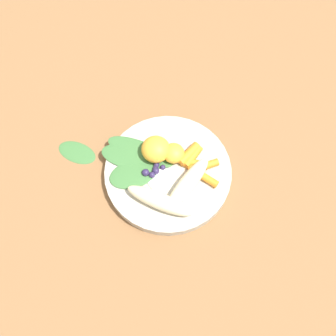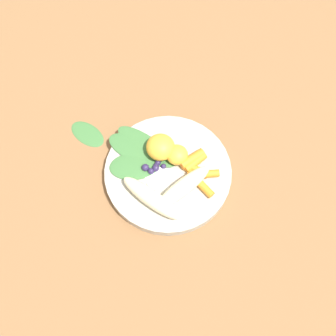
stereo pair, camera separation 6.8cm
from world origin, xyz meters
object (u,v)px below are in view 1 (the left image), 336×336
(bowl, at_px, (168,173))
(orange_segment_near, at_px, (156,149))
(banana_peeled_right, at_px, (160,201))
(banana_peeled_left, at_px, (188,183))
(kale_leaf_stray, at_px, (77,152))

(bowl, distance_m, orange_segment_near, 0.05)
(bowl, height_order, banana_peeled_right, banana_peeled_right)
(bowl, height_order, banana_peeled_left, banana_peeled_left)
(banana_peeled_right, height_order, orange_segment_near, orange_segment_near)
(orange_segment_near, relative_size, kale_leaf_stray, 0.67)
(bowl, xyz_separation_m, banana_peeled_right, (0.07, 0.01, 0.03))
(bowl, bearing_deg, kale_leaf_stray, -84.61)
(banana_peeled_left, height_order, orange_segment_near, orange_segment_near)
(orange_segment_near, xyz_separation_m, kale_leaf_stray, (0.04, -0.15, -0.04))
(bowl, xyz_separation_m, orange_segment_near, (-0.02, -0.03, 0.03))
(banana_peeled_left, bearing_deg, kale_leaf_stray, 105.82)
(bowl, relative_size, orange_segment_near, 4.42)
(banana_peeled_left, relative_size, banana_peeled_right, 1.00)
(bowl, distance_m, banana_peeled_right, 0.07)
(banana_peeled_left, relative_size, kale_leaf_stray, 1.56)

